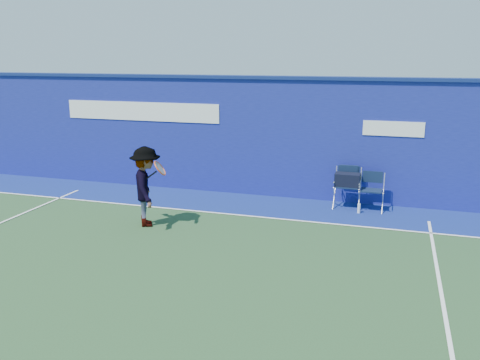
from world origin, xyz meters
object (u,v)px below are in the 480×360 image
(water_bottle, at_px, (359,209))
(tennis_player, at_px, (146,186))
(directors_chair_right, at_px, (371,199))
(directors_chair_left, at_px, (347,191))

(water_bottle, height_order, tennis_player, tennis_player)
(directors_chair_right, relative_size, tennis_player, 0.53)
(directors_chair_right, height_order, water_bottle, directors_chair_right)
(directors_chair_right, bearing_deg, directors_chair_left, 173.99)
(directors_chair_right, xyz_separation_m, water_bottle, (-0.25, -0.31, -0.17))
(directors_chair_left, height_order, water_bottle, directors_chair_left)
(directors_chair_left, xyz_separation_m, tennis_player, (-4.00, -2.57, 0.44))
(directors_chair_right, distance_m, water_bottle, 0.43)
(directors_chair_left, relative_size, water_bottle, 4.40)
(directors_chair_left, xyz_separation_m, water_bottle, (0.33, -0.37, -0.31))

